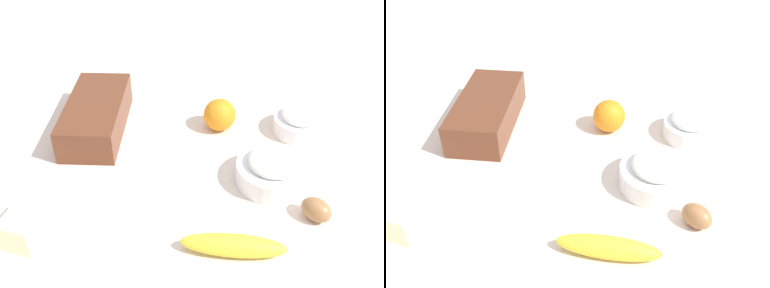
{
  "view_description": "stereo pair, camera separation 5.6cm",
  "coord_description": "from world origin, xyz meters",
  "views": [
    {
      "loc": [
        -0.78,
        -0.15,
        0.64
      ],
      "look_at": [
        0.0,
        0.0,
        0.04
      ],
      "focal_mm": 41.94,
      "sensor_mm": 36.0,
      "label": 1
    },
    {
      "loc": [
        -0.76,
        -0.21,
        0.64
      ],
      "look_at": [
        0.0,
        0.0,
        0.04
      ],
      "focal_mm": 41.94,
      "sensor_mm": 36.0,
      "label": 2
    }
  ],
  "objects": [
    {
      "name": "ground_plane",
      "position": [
        0.0,
        0.0,
        -0.01
      ],
      "size": [
        2.4,
        2.4,
        0.02
      ],
      "primitive_type": "cube",
      "color": "beige"
    },
    {
      "name": "loaf_pan",
      "position": [
        0.07,
        0.25,
        0.04
      ],
      "size": [
        0.3,
        0.17,
        0.08
      ],
      "rotation": [
        0.0,
        0.0,
        0.16
      ],
      "color": "brown",
      "rests_on": "ground_plane"
    },
    {
      "name": "flour_bowl",
      "position": [
        -0.04,
        -0.18,
        0.03
      ],
      "size": [
        0.15,
        0.15,
        0.07
      ],
      "color": "white",
      "rests_on": "ground_plane"
    },
    {
      "name": "sugar_bowl",
      "position": [
        0.15,
        -0.24,
        0.03
      ],
      "size": [
        0.13,
        0.13,
        0.07
      ],
      "color": "white",
      "rests_on": "ground_plane"
    },
    {
      "name": "banana",
      "position": [
        -0.25,
        -0.12,
        0.02
      ],
      "size": [
        0.06,
        0.19,
        0.04
      ],
      "primitive_type": "ellipsoid",
      "rotation": [
        0.0,
        0.0,
        1.66
      ],
      "color": "yellow",
      "rests_on": "ground_plane"
    },
    {
      "name": "orange_fruit",
      "position": [
        0.13,
        -0.04,
        0.04
      ],
      "size": [
        0.08,
        0.08,
        0.08
      ],
      "primitive_type": "sphere",
      "color": "orange",
      "rests_on": "ground_plane"
    },
    {
      "name": "butter_block",
      "position": [
        -0.28,
        0.25,
        0.03
      ],
      "size": [
        0.1,
        0.07,
        0.06
      ],
      "primitive_type": "cube",
      "rotation": [
        0.0,
        0.0,
        -0.09
      ],
      "color": "#F4EDB2",
      "rests_on": "ground_plane"
    },
    {
      "name": "egg_near_butter",
      "position": [
        -0.14,
        -0.27,
        0.02
      ],
      "size": [
        0.07,
        0.08,
        0.05
      ],
      "primitive_type": "ellipsoid",
      "rotation": [
        0.0,
        1.57,
        4.13
      ],
      "color": "#A46E42",
      "rests_on": "ground_plane"
    }
  ]
}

